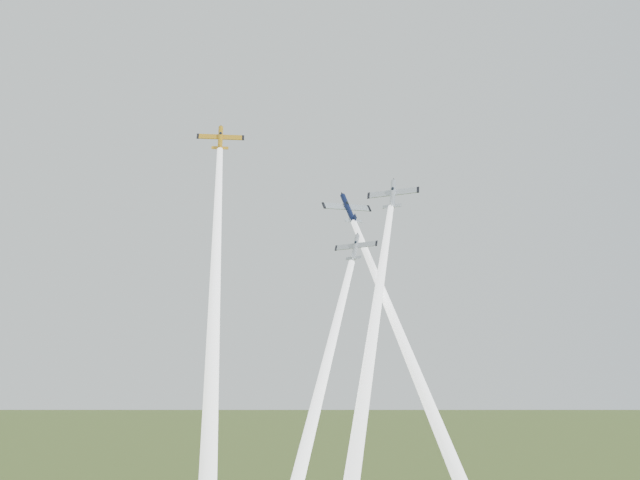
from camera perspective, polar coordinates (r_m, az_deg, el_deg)
The scene contains 8 objects.
plane_yellow at distance 134.25m, azimuth -7.10°, elevation 7.21°, with size 7.83×7.76×1.23m, color orange, non-canonical shape.
smoke_trail_yellow at distance 105.09m, azimuth -7.54°, elevation -5.02°, with size 2.18×2.18×70.82m, color white, non-canonical shape.
plane_navy at distance 128.43m, azimuth 2.01°, elevation 2.26°, with size 8.38×8.32×1.31m, color #0E173E, non-canonical shape.
smoke_trail_navy at distance 105.00m, azimuth 7.71°, elevation -11.43°, with size 2.18×2.18×69.62m, color white, non-canonical shape.
plane_silver_right at distance 129.73m, azimuth 5.20°, elevation 3.27°, with size 8.48×8.41×1.33m, color silver, non-canonical shape.
smoke_trail_silver_right at distance 105.87m, azimuth 3.51°, elevation -8.47°, with size 2.18×2.18×61.58m, color white, non-canonical shape.
plane_silver_low at distance 118.83m, azimuth 2.54°, elevation -0.51°, with size 6.56×6.51×1.03m, color #A8AFB6, non-canonical shape.
smoke_trail_silver_low at distance 97.03m, azimuth -1.13°, elevation -14.94°, with size 2.18×2.18×64.27m, color white, non-canonical shape.
Camera 1 is at (4.10, -125.10, 75.82)m, focal length 45.00 mm.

